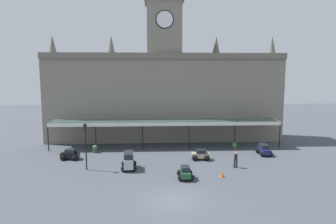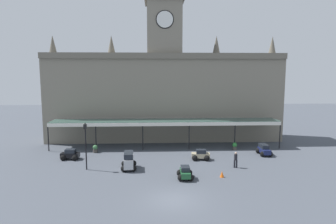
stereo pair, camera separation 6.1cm
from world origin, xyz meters
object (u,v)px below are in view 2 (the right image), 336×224
car_beige_sedan (201,155)px  car_green_sedan (185,173)px  car_silver_van (129,161)px  traffic_cone (222,174)px  car_navy_estate (264,150)px  pedestrian_crossing_forecourt (236,159)px  planter_by_canopy (235,146)px  planter_forecourt_centre (95,149)px  car_black_sedan (70,155)px  victorian_lamppost (86,141)px

car_beige_sedan → car_green_sedan: same height
car_silver_van → traffic_cone: size_ratio=4.18×
car_navy_estate → pedestrian_crossing_forecourt: size_ratio=1.35×
planter_by_canopy → planter_forecourt_centre: bearing=-178.5°
pedestrian_crossing_forecourt → planter_forecourt_centre: bearing=157.1°
car_beige_sedan → car_black_sedan: 14.90m
car_navy_estate → pedestrian_crossing_forecourt: (-4.75, -4.67, 0.34)m
car_navy_estate → pedestrian_crossing_forecourt: bearing=-135.5°
car_navy_estate → planter_forecourt_centre: (-20.55, 1.99, -0.07)m
car_green_sedan → traffic_cone: 3.55m
car_black_sedan → planter_by_canopy: size_ratio=2.18×
car_beige_sedan → pedestrian_crossing_forecourt: bearing=-43.2°
pedestrian_crossing_forecourt → victorian_lamppost: victorian_lamppost is taller
car_black_sedan → planter_forecourt_centre: (2.28, 2.85, -0.01)m
car_beige_sedan → pedestrian_crossing_forecourt: pedestrian_crossing_forecourt is taller
car_green_sedan → car_black_sedan: bearing=151.5°
traffic_cone → planter_by_canopy: 10.64m
car_green_sedan → traffic_cone: size_ratio=3.50×
car_navy_estate → traffic_cone: bearing=-132.4°
pedestrian_crossing_forecourt → traffic_cone: 3.50m
car_silver_van → victorian_lamppost: 4.83m
victorian_lamppost → planter_forecourt_centre: victorian_lamppost is taller
car_navy_estate → car_silver_van: car_silver_van is taller
pedestrian_crossing_forecourt → planter_by_canopy: size_ratio=1.74×
car_black_sedan → traffic_cone: bearing=-22.3°
car_navy_estate → victorian_lamppost: size_ratio=0.47×
car_black_sedan → pedestrian_crossing_forecourt: size_ratio=1.26×
car_silver_van → planter_forecourt_centre: 8.11m
car_silver_van → planter_by_canopy: size_ratio=2.56×
car_navy_estate → planter_forecourt_centre: bearing=174.5°
car_navy_estate → planter_by_canopy: (-2.92, 2.47, -0.07)m
car_green_sedan → traffic_cone: (3.53, 0.19, -0.21)m
car_beige_sedan → car_silver_van: bearing=-159.6°
car_beige_sedan → planter_by_canopy: bearing=39.4°
car_navy_estate → car_green_sedan: 12.84m
car_navy_estate → car_black_sedan: car_navy_estate is taller
car_navy_estate → planter_forecourt_centre: size_ratio=2.35×
car_green_sedan → pedestrian_crossing_forecourt: pedestrian_crossing_forecourt is taller
car_navy_estate → planter_by_canopy: car_navy_estate is taller
car_black_sedan → car_green_sedan: size_ratio=1.02×
planter_forecourt_centre → car_green_sedan: bearing=-43.3°
car_black_sedan → car_navy_estate: bearing=2.2°
car_green_sedan → victorian_lamppost: bearing=162.9°
traffic_cone → car_green_sedan: bearing=-176.9°
planter_by_canopy → victorian_lamppost: bearing=-157.6°
car_silver_van → traffic_cone: car_silver_van is taller
car_beige_sedan → planter_by_canopy: 6.50m
car_beige_sedan → pedestrian_crossing_forecourt: 4.41m
car_black_sedan → car_silver_van: 7.93m
car_black_sedan → car_silver_van: bearing=-28.2°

